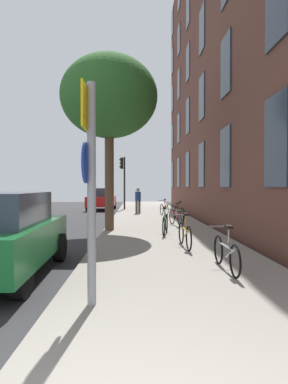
{
  "coord_description": "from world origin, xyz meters",
  "views": [
    {
      "loc": [
        0.19,
        -1.2,
        1.74
      ],
      "look_at": [
        0.6,
        13.82,
        1.5
      ],
      "focal_mm": 30.37,
      "sensor_mm": 36.0,
      "label": 1
    }
  ],
  "objects_px": {
    "bicycle_2": "(165,224)",
    "bicycle_4": "(179,213)",
    "sign_post": "(90,175)",
    "pedestrian_0": "(138,199)",
    "bicycle_1": "(185,234)",
    "bicycle_3": "(176,217)",
    "bicycle_5": "(164,209)",
    "car_1": "(102,199)",
    "tree_near": "(109,98)",
    "bicycle_0": "(226,253)",
    "traffic_light": "(123,174)",
    "car_0": "(2,234)"
  },
  "relations": [
    {
      "from": "bicycle_0",
      "to": "pedestrian_0",
      "type": "distance_m",
      "value": 13.57
    },
    {
      "from": "bicycle_4",
      "to": "car_1",
      "type": "distance_m",
      "value": 9.57
    },
    {
      "from": "traffic_light",
      "to": "bicycle_5",
      "type": "distance_m",
      "value": 6.13
    },
    {
      "from": "traffic_light",
      "to": "bicycle_3",
      "type": "xyz_separation_m",
      "value": [
        2.58,
        -9.95,
        -2.19
      ]
    },
    {
      "from": "tree_near",
      "to": "car_0",
      "type": "distance_m",
      "value": 7.44
    },
    {
      "from": "bicycle_5",
      "to": "car_1",
      "type": "xyz_separation_m",
      "value": [
        -4.12,
        5.95,
        0.36
      ]
    },
    {
      "from": "bicycle_3",
      "to": "traffic_light",
      "type": "bearing_deg",
      "value": 104.52
    },
    {
      "from": "bicycle_4",
      "to": "car_1",
      "type": "bearing_deg",
      "value": 119.1
    },
    {
      "from": "tree_near",
      "to": "car_0",
      "type": "bearing_deg",
      "value": -104.83
    },
    {
      "from": "bicycle_0",
      "to": "bicycle_1",
      "type": "relative_size",
      "value": 1.01
    },
    {
      "from": "traffic_light",
      "to": "bicycle_2",
      "type": "xyz_separation_m",
      "value": [
        1.89,
        -12.35,
        -2.2
      ]
    },
    {
      "from": "bicycle_4",
      "to": "pedestrian_0",
      "type": "relative_size",
      "value": 1.06
    },
    {
      "from": "bicycle_0",
      "to": "bicycle_5",
      "type": "relative_size",
      "value": 1.06
    },
    {
      "from": "car_1",
      "to": "bicycle_3",
      "type": "bearing_deg",
      "value": -68.69
    },
    {
      "from": "sign_post",
      "to": "pedestrian_0",
      "type": "distance_m",
      "value": 15.25
    },
    {
      "from": "bicycle_2",
      "to": "bicycle_4",
      "type": "relative_size",
      "value": 0.99
    },
    {
      "from": "bicycle_2",
      "to": "pedestrian_0",
      "type": "height_order",
      "value": "pedestrian_0"
    },
    {
      "from": "tree_near",
      "to": "bicycle_0",
      "type": "xyz_separation_m",
      "value": [
        2.72,
        -5.98,
        -4.6
      ]
    },
    {
      "from": "bicycle_4",
      "to": "bicycle_5",
      "type": "height_order",
      "value": "bicycle_5"
    },
    {
      "from": "bicycle_2",
      "to": "car_0",
      "type": "height_order",
      "value": "car_0"
    },
    {
      "from": "pedestrian_0",
      "to": "sign_post",
      "type": "bearing_deg",
      "value": -92.97
    },
    {
      "from": "bicycle_0",
      "to": "bicycle_3",
      "type": "bearing_deg",
      "value": 90.43
    },
    {
      "from": "bicycle_2",
      "to": "bicycle_4",
      "type": "height_order",
      "value": "bicycle_2"
    },
    {
      "from": "bicycle_3",
      "to": "pedestrian_0",
      "type": "xyz_separation_m",
      "value": [
        -1.54,
        6.26,
        0.51
      ]
    },
    {
      "from": "bicycle_0",
      "to": "bicycle_2",
      "type": "relative_size",
      "value": 1.03
    },
    {
      "from": "sign_post",
      "to": "car_1",
      "type": "xyz_separation_m",
      "value": [
        -1.87,
        19.69,
        -1.06
      ]
    },
    {
      "from": "bicycle_0",
      "to": "bicycle_5",
      "type": "distance_m",
      "value": 12.0
    },
    {
      "from": "bicycle_0",
      "to": "pedestrian_0",
      "type": "relative_size",
      "value": 1.08
    },
    {
      "from": "bicycle_4",
      "to": "car_0",
      "type": "xyz_separation_m",
      "value": [
        -4.69,
        -9.55,
        0.36
      ]
    },
    {
      "from": "bicycle_1",
      "to": "bicycle_5",
      "type": "bearing_deg",
      "value": 88.19
    },
    {
      "from": "bicycle_0",
      "to": "car_1",
      "type": "bearing_deg",
      "value": 103.31
    },
    {
      "from": "traffic_light",
      "to": "bicycle_3",
      "type": "height_order",
      "value": "traffic_light"
    },
    {
      "from": "tree_near",
      "to": "pedestrian_0",
      "type": "xyz_separation_m",
      "value": [
        1.13,
        7.49,
        -4.06
      ]
    },
    {
      "from": "bicycle_4",
      "to": "car_1",
      "type": "height_order",
      "value": "car_1"
    },
    {
      "from": "bicycle_2",
      "to": "traffic_light",
      "type": "bearing_deg",
      "value": 98.72
    },
    {
      "from": "pedestrian_0",
      "to": "bicycle_0",
      "type": "bearing_deg",
      "value": -83.27
    },
    {
      "from": "bicycle_3",
      "to": "bicycle_0",
      "type": "bearing_deg",
      "value": -89.57
    },
    {
      "from": "traffic_light",
      "to": "bicycle_4",
      "type": "distance_m",
      "value": 8.43
    },
    {
      "from": "car_1",
      "to": "bicycle_4",
      "type": "bearing_deg",
      "value": -60.9
    },
    {
      "from": "car_0",
      "to": "bicycle_4",
      "type": "bearing_deg",
      "value": 63.82
    },
    {
      "from": "bicycle_1",
      "to": "bicycle_3",
      "type": "bearing_deg",
      "value": 85.49
    },
    {
      "from": "sign_post",
      "to": "traffic_light",
      "type": "xyz_separation_m",
      "value": [
        -0.25,
        18.88,
        0.79
      ]
    },
    {
      "from": "traffic_light",
      "to": "bicycle_4",
      "type": "xyz_separation_m",
      "value": [
        3.03,
        -7.55,
        -2.21
      ]
    },
    {
      "from": "sign_post",
      "to": "bicycle_0",
      "type": "distance_m",
      "value": 3.27
    },
    {
      "from": "bicycle_1",
      "to": "tree_near",
      "type": "bearing_deg",
      "value": 122.66
    },
    {
      "from": "pedestrian_0",
      "to": "bicycle_2",
      "type": "bearing_deg",
      "value": -84.37
    },
    {
      "from": "car_0",
      "to": "bicycle_0",
      "type": "bearing_deg",
      "value": -0.73
    },
    {
      "from": "bicycle_0",
      "to": "bicycle_3",
      "type": "xyz_separation_m",
      "value": [
        -0.05,
        7.2,
        0.03
      ]
    },
    {
      "from": "bicycle_0",
      "to": "car_0",
      "type": "relative_size",
      "value": 0.41
    },
    {
      "from": "car_1",
      "to": "car_0",
      "type": "bearing_deg",
      "value": -90.14
    }
  ]
}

